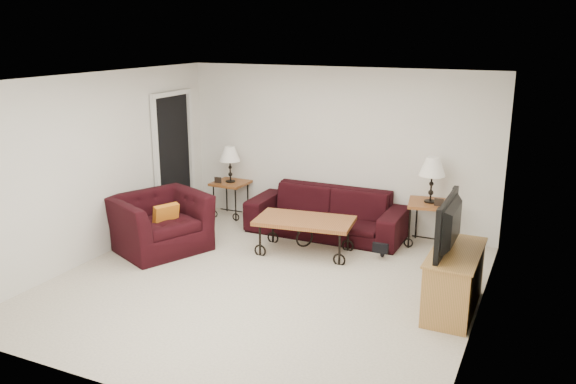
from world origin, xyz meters
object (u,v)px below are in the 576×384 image
object	(u,v)px
coffee_table	(304,236)
backpack	(383,243)
side_table_left	(231,199)
television	(457,225)
lamp_left	(230,164)
lamp_right	(432,180)
sofa	(326,212)
armchair	(160,223)
side_table_right	(429,224)
tv_stand	(454,281)

from	to	relation	value
coffee_table	backpack	world-z (taller)	coffee_table
side_table_left	coffee_table	world-z (taller)	side_table_left
coffee_table	television	world-z (taller)	television
lamp_left	lamp_right	xyz separation A→B (m)	(3.30, 0.00, 0.09)
lamp_left	coffee_table	world-z (taller)	lamp_left
sofa	side_table_left	bearing A→B (deg)	174.21
lamp_left	coffee_table	bearing A→B (deg)	-30.15
lamp_right	coffee_table	world-z (taller)	lamp_right
lamp_right	television	world-z (taller)	lamp_right
lamp_left	lamp_right	distance (m)	3.30
armchair	backpack	distance (m)	3.14
lamp_right	coffee_table	size ratio (longest dim) A/B	0.49
armchair	television	bearing A→B (deg)	-67.83
lamp_left	armchair	world-z (taller)	lamp_left
coffee_table	side_table_right	bearing A→B (deg)	34.61
sofa	armchair	world-z (taller)	armchair
tv_stand	backpack	xyz separation A→B (m)	(-1.15, 1.20, -0.14)
armchair	television	xyz separation A→B (m)	(4.08, -0.17, 0.60)
backpack	sofa	bearing A→B (deg)	156.14
sofa	side_table_right	distance (m)	1.53
lamp_left	lamp_right	size ratio (longest dim) A/B	0.91
lamp_left	tv_stand	xyz separation A→B (m)	(3.98, -1.94, -0.54)
lamp_left	television	size ratio (longest dim) A/B	0.57
lamp_right	armchair	xyz separation A→B (m)	(-3.42, -1.77, -0.58)
sofa	television	distance (m)	2.88
side_table_left	armchair	distance (m)	1.78
coffee_table	tv_stand	bearing A→B (deg)	-22.28
lamp_left	coffee_table	size ratio (longest dim) A/B	0.44
side_table_left	backpack	bearing A→B (deg)	-14.62
side_table_right	armchair	distance (m)	3.85
lamp_left	lamp_right	world-z (taller)	lamp_right
side_table_right	lamp_left	world-z (taller)	lamp_left
lamp_right	backpack	distance (m)	1.16
backpack	lamp_left	bearing A→B (deg)	169.39
lamp_right	tv_stand	xyz separation A→B (m)	(0.68, -1.94, -0.63)
lamp_left	coffee_table	distance (m)	2.17
side_table_left	coffee_table	xyz separation A→B (m)	(1.79, -1.04, -0.05)
coffee_table	backpack	bearing A→B (deg)	16.11
lamp_right	side_table_left	bearing A→B (deg)	180.00
backpack	side_table_right	bearing A→B (deg)	61.84
lamp_left	backpack	world-z (taller)	lamp_left
tv_stand	lamp_left	bearing A→B (deg)	154.05
side_table_right	lamp_right	world-z (taller)	lamp_right
lamp_right	tv_stand	world-z (taller)	lamp_right
side_table_right	lamp_left	size ratio (longest dim) A/B	1.10
lamp_left	tv_stand	bearing A→B (deg)	-25.95
lamp_left	backpack	xyz separation A→B (m)	(2.83, -0.74, -0.68)
sofa	side_table_left	world-z (taller)	sofa
coffee_table	television	size ratio (longest dim) A/B	1.28
side_table_left	television	world-z (taller)	television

